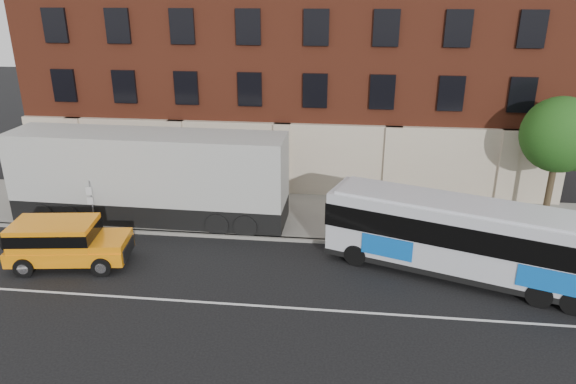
# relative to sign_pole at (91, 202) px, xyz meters

# --- Properties ---
(ground) EXTENTS (120.00, 120.00, 0.00)m
(ground) POSITION_rel_sign_pole_xyz_m (8.50, -6.15, -1.45)
(ground) COLOR black
(ground) RESTS_ON ground
(sidewalk) EXTENTS (60.00, 6.00, 0.15)m
(sidewalk) POSITION_rel_sign_pole_xyz_m (8.50, 2.85, -1.38)
(sidewalk) COLOR gray
(sidewalk) RESTS_ON ground
(kerb) EXTENTS (60.00, 0.25, 0.15)m
(kerb) POSITION_rel_sign_pole_xyz_m (8.50, -0.15, -1.38)
(kerb) COLOR gray
(kerb) RESTS_ON ground
(lane_line) EXTENTS (60.00, 0.12, 0.01)m
(lane_line) POSITION_rel_sign_pole_xyz_m (8.50, -5.65, -1.45)
(lane_line) COLOR silver
(lane_line) RESTS_ON ground
(building) EXTENTS (30.00, 12.10, 15.00)m
(building) POSITION_rel_sign_pole_xyz_m (8.49, 10.77, 6.13)
(building) COLOR maroon
(building) RESTS_ON sidewalk
(sign_pole) EXTENTS (0.30, 0.20, 2.50)m
(sign_pole) POSITION_rel_sign_pole_xyz_m (0.00, 0.00, 0.00)
(sign_pole) COLOR gray
(sign_pole) RESTS_ON ground
(street_tree) EXTENTS (3.60, 3.60, 6.20)m
(street_tree) POSITION_rel_sign_pole_xyz_m (22.04, 3.34, 2.96)
(street_tree) COLOR #3A2C1D
(street_tree) RESTS_ON sidewalk
(city_bus) EXTENTS (11.73, 6.19, 3.17)m
(city_bus) POSITION_rel_sign_pole_xyz_m (17.12, -2.55, 0.30)
(city_bus) COLOR silver
(city_bus) RESTS_ON ground
(yellow_suv) EXTENTS (5.27, 2.77, 1.97)m
(yellow_suv) POSITION_rel_sign_pole_xyz_m (0.40, -3.46, -0.32)
(yellow_suv) COLOR orange
(yellow_suv) RESTS_ON ground
(shipping_container) EXTENTS (13.61, 3.13, 4.52)m
(shipping_container) POSITION_rel_sign_pole_xyz_m (2.40, 1.45, 0.78)
(shipping_container) COLOR black
(shipping_container) RESTS_ON ground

